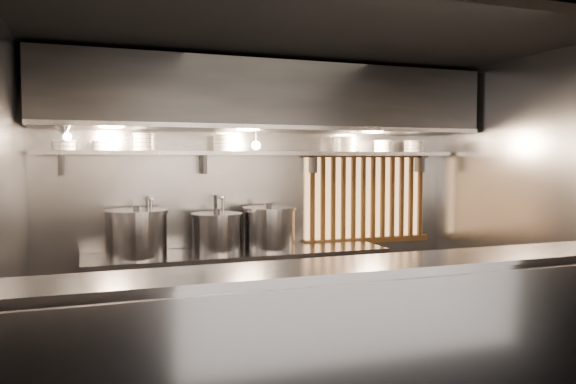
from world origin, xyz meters
TOP-DOWN VIEW (x-y plane):
  - floor at (0.00, 0.00)m, footprint 4.50×4.50m
  - ceiling at (0.00, 0.00)m, footprint 4.50×4.50m
  - wall_back at (0.00, 1.50)m, footprint 4.50×0.00m
  - wall_left at (-2.25, 0.00)m, footprint 0.00×3.00m
  - wall_right at (2.25, 0.00)m, footprint 0.00×3.00m
  - serving_counter at (0.00, -0.96)m, footprint 4.50×0.56m
  - cooking_bench at (-0.30, 1.13)m, footprint 3.00×0.70m
  - bowl_shelf at (0.00, 1.32)m, footprint 4.40×0.34m
  - exhaust_hood at (0.00, 1.10)m, footprint 4.40×0.81m
  - wood_screen at (1.30, 1.45)m, footprint 1.56×0.09m
  - faucet_left at (-1.15, 1.37)m, footprint 0.04×0.30m
  - faucet_right at (-0.45, 1.37)m, footprint 0.04×0.30m
  - heat_lamp at (-1.90, 0.85)m, footprint 0.25×0.35m
  - pendant_bulb at (-0.10, 1.20)m, footprint 0.09×0.09m
  - stock_pot_left at (-1.30, 1.12)m, footprint 0.65×0.65m
  - stock_pot_mid at (0.02, 1.14)m, footprint 0.63×0.63m
  - stock_pot_right at (-0.52, 1.16)m, footprint 0.67×0.67m
  - bowl_stack_0 at (-1.91, 1.32)m, footprint 0.21×0.21m
  - bowl_stack_1 at (-1.57, 1.32)m, footprint 0.21×0.21m
  - bowl_stack_2 at (-1.19, 1.32)m, footprint 0.23×0.23m
  - bowl_stack_3 at (-0.42, 1.32)m, footprint 0.20×0.20m
  - bowl_stack_4 at (0.94, 1.32)m, footprint 0.25×0.25m
  - bowl_stack_5 at (1.41, 1.32)m, footprint 0.20×0.20m
  - bowl_stack_6 at (1.82, 1.32)m, footprint 0.24×0.24m

SIDE VIEW (x-z plane):
  - floor at x=0.00m, z-range 0.00..0.00m
  - cooking_bench at x=-0.30m, z-range 0.00..0.90m
  - serving_counter at x=0.00m, z-range 0.00..1.13m
  - stock_pot_right at x=-0.52m, z-range 0.88..1.31m
  - stock_pot_mid at x=0.02m, z-range 0.88..1.36m
  - stock_pot_left at x=-1.30m, z-range 0.88..1.37m
  - faucet_left at x=-1.15m, z-range 1.06..1.56m
  - faucet_right at x=-0.45m, z-range 1.06..1.56m
  - wood_screen at x=1.30m, z-range 0.86..1.90m
  - wall_back at x=0.00m, z-range -0.85..3.65m
  - wall_left at x=-2.25m, z-range -0.10..2.90m
  - wall_right at x=2.25m, z-range -0.10..2.90m
  - bowl_shelf at x=0.00m, z-range 1.86..1.90m
  - bowl_stack_0 at x=-1.91m, z-range 1.90..1.99m
  - bowl_stack_1 at x=-1.57m, z-range 1.90..1.99m
  - pendant_bulb at x=-0.10m, z-range 1.87..2.05m
  - bowl_stack_6 at x=1.82m, z-range 1.90..2.03m
  - bowl_stack_5 at x=1.41m, z-range 1.90..2.03m
  - bowl_stack_4 at x=0.94m, z-range 1.90..2.07m
  - bowl_stack_2 at x=-1.19m, z-range 1.90..2.07m
  - bowl_stack_3 at x=-0.42m, z-range 1.90..2.07m
  - heat_lamp at x=-1.90m, z-range 1.97..2.17m
  - exhaust_hood at x=0.00m, z-range 2.10..2.75m
  - ceiling at x=0.00m, z-range 2.80..2.80m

